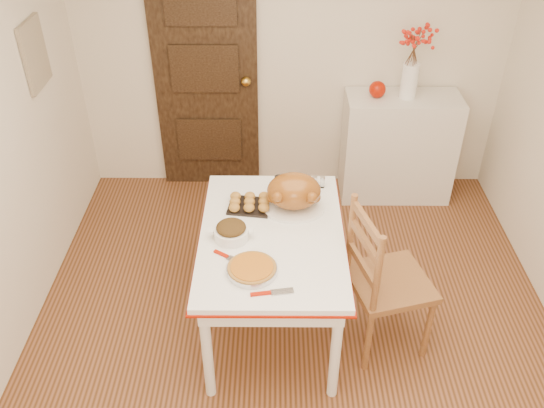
{
  "coord_description": "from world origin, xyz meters",
  "views": [
    {
      "loc": [
        -0.13,
        -2.48,
        2.92
      ],
      "look_at": [
        -0.15,
        0.27,
        0.95
      ],
      "focal_mm": 38.03,
      "sensor_mm": 36.0,
      "label": 1
    }
  ],
  "objects_px": {
    "pumpkin_pie": "(252,268)",
    "chair_oak": "(390,279)",
    "turkey_platter": "(294,193)",
    "sideboard": "(398,147)",
    "kitchen_table": "(272,280)"
  },
  "relations": [
    {
      "from": "kitchen_table",
      "to": "chair_oak",
      "type": "height_order",
      "value": "chair_oak"
    },
    {
      "from": "chair_oak",
      "to": "turkey_platter",
      "type": "bearing_deg",
      "value": 41.85
    },
    {
      "from": "pumpkin_pie",
      "to": "chair_oak",
      "type": "bearing_deg",
      "value": 14.53
    },
    {
      "from": "chair_oak",
      "to": "turkey_platter",
      "type": "relative_size",
      "value": 2.66
    },
    {
      "from": "kitchen_table",
      "to": "turkey_platter",
      "type": "height_order",
      "value": "turkey_platter"
    },
    {
      "from": "chair_oak",
      "to": "kitchen_table",
      "type": "bearing_deg",
      "value": 64.35
    },
    {
      "from": "sideboard",
      "to": "pumpkin_pie",
      "type": "bearing_deg",
      "value": -121.52
    },
    {
      "from": "chair_oak",
      "to": "sideboard",
      "type": "bearing_deg",
      "value": -26.8
    },
    {
      "from": "turkey_platter",
      "to": "pumpkin_pie",
      "type": "bearing_deg",
      "value": -103.72
    },
    {
      "from": "sideboard",
      "to": "turkey_platter",
      "type": "xyz_separation_m",
      "value": [
        -0.93,
        -1.31,
        0.43
      ]
    },
    {
      "from": "turkey_platter",
      "to": "pumpkin_pie",
      "type": "xyz_separation_m",
      "value": [
        -0.24,
        -0.59,
        -0.1
      ]
    },
    {
      "from": "chair_oak",
      "to": "turkey_platter",
      "type": "xyz_separation_m",
      "value": [
        -0.58,
        0.38,
        0.37
      ]
    },
    {
      "from": "kitchen_table",
      "to": "chair_oak",
      "type": "distance_m",
      "value": 0.74
    },
    {
      "from": "pumpkin_pie",
      "to": "kitchen_table",
      "type": "bearing_deg",
      "value": 72.65
    },
    {
      "from": "chair_oak",
      "to": "pumpkin_pie",
      "type": "distance_m",
      "value": 0.9
    }
  ]
}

